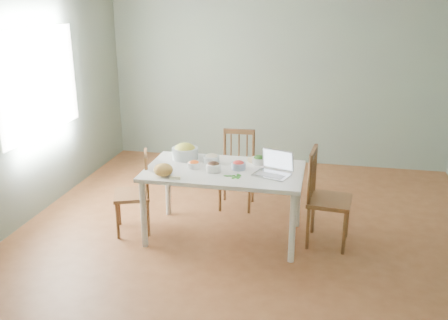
% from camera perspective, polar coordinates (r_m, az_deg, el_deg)
% --- Properties ---
extents(floor, '(5.00, 5.00, 0.00)m').
position_cam_1_polar(floor, '(5.36, 2.85, -8.49)').
color(floor, brown).
rests_on(floor, ground).
extents(wall_back, '(5.00, 0.00, 2.70)m').
position_cam_1_polar(wall_back, '(7.33, 6.19, 10.00)').
color(wall_back, slate).
rests_on(wall_back, ground).
extents(wall_front, '(5.00, 0.00, 2.70)m').
position_cam_1_polar(wall_front, '(2.57, -5.62, -6.69)').
color(wall_front, slate).
rests_on(wall_front, ground).
extents(wall_left, '(0.00, 5.00, 2.70)m').
position_cam_1_polar(wall_left, '(5.81, -22.20, 6.44)').
color(wall_left, slate).
rests_on(wall_left, ground).
extents(window_left, '(0.04, 1.60, 1.20)m').
position_cam_1_polar(window_left, '(6.02, -20.65, 8.47)').
color(window_left, white).
rests_on(window_left, ground).
extents(dining_table, '(1.61, 0.90, 0.75)m').
position_cam_1_polar(dining_table, '(5.15, -0.00, -5.03)').
color(dining_table, white).
rests_on(dining_table, floor).
extents(chair_far, '(0.42, 0.40, 0.92)m').
position_cam_1_polar(chair_far, '(5.83, 1.48, -1.23)').
color(chair_far, brown).
rests_on(chair_far, floor).
extents(chair_left, '(0.49, 0.50, 0.88)m').
position_cam_1_polar(chair_left, '(5.33, -10.67, -3.76)').
color(chair_left, brown).
rests_on(chair_left, floor).
extents(chair_right, '(0.46, 0.48, 1.00)m').
position_cam_1_polar(chair_right, '(5.07, 12.19, -4.38)').
color(chair_right, brown).
rests_on(chair_right, floor).
extents(bread_boule, '(0.24, 0.24, 0.12)m').
position_cam_1_polar(bread_boule, '(4.85, -7.07, -1.13)').
color(bread_boule, gold).
rests_on(bread_boule, dining_table).
extents(butter_stick, '(0.11, 0.05, 0.03)m').
position_cam_1_polar(butter_stick, '(4.76, -5.71, -2.09)').
color(butter_stick, '#FFF9C7').
rests_on(butter_stick, dining_table).
extents(bowl_squash, '(0.36, 0.36, 0.16)m').
position_cam_1_polar(bowl_squash, '(5.33, -4.55, 1.02)').
color(bowl_squash, gold).
rests_on(bowl_squash, dining_table).
extents(bowl_carrot, '(0.17, 0.17, 0.07)m').
position_cam_1_polar(bowl_carrot, '(5.05, -3.51, -0.49)').
color(bowl_carrot, '#E8521D').
rests_on(bowl_carrot, dining_table).
extents(bowl_onion, '(0.20, 0.20, 0.09)m').
position_cam_1_polar(bowl_onion, '(5.21, -1.49, 0.22)').
color(bowl_onion, beige).
rests_on(bowl_onion, dining_table).
extents(bowl_mushroom, '(0.19, 0.19, 0.10)m').
position_cam_1_polar(bowl_mushroom, '(4.93, -1.24, -0.78)').
color(bowl_mushroom, '#3D2410').
rests_on(bowl_mushroom, dining_table).
extents(bowl_redpep, '(0.17, 0.17, 0.09)m').
position_cam_1_polar(bowl_redpep, '(5.00, 1.69, -0.59)').
color(bowl_redpep, '#E9502B').
rests_on(bowl_redpep, dining_table).
extents(bowl_broccoli, '(0.17, 0.17, 0.09)m').
position_cam_1_polar(bowl_broccoli, '(5.16, 4.10, 0.03)').
color(bowl_broccoli, '#1B4018').
rests_on(bowl_broccoli, dining_table).
extents(flatbread, '(0.27, 0.27, 0.02)m').
position_cam_1_polar(flatbread, '(5.27, 3.90, -0.00)').
color(flatbread, beige).
rests_on(flatbread, dining_table).
extents(basil_bunch, '(0.19, 0.19, 0.02)m').
position_cam_1_polar(basil_bunch, '(4.81, 0.96, -1.81)').
color(basil_bunch, '#0A570A').
rests_on(basil_bunch, dining_table).
extents(laptop, '(0.41, 0.37, 0.24)m').
position_cam_1_polar(laptop, '(4.82, 5.58, -0.48)').
color(laptop, silver).
rests_on(laptop, dining_table).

